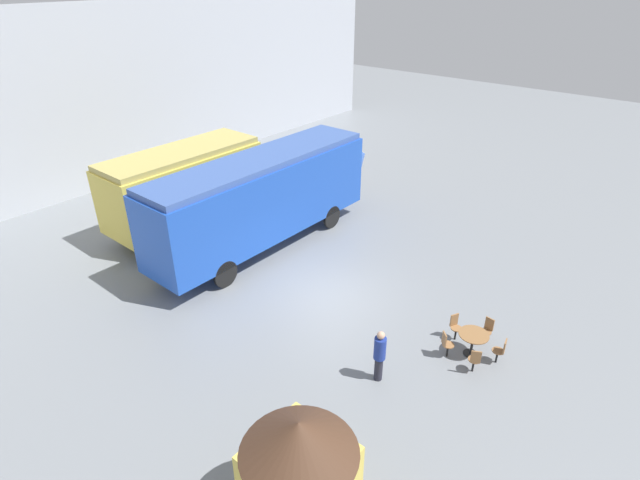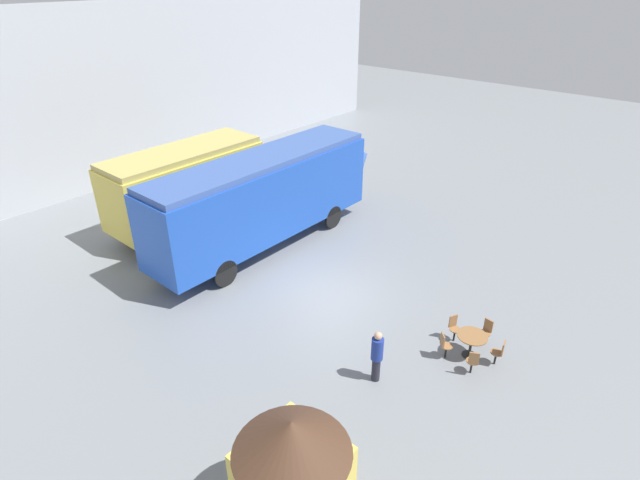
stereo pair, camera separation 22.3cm
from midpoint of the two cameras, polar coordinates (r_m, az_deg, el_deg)
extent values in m
plane|color=gray|center=(18.04, 0.72, -6.23)|extent=(80.00, 80.00, 0.00)
cube|color=#B2B7C1|center=(27.91, -25.39, 13.96)|extent=(44.00, 0.15, 9.00)
cube|color=#E0C64C|center=(22.78, -15.53, 6.06)|extent=(7.03, 2.55, 2.70)
cube|color=tan|center=(22.29, -16.02, 9.55)|extent=(6.89, 2.35, 0.24)
cylinder|color=black|center=(23.63, -9.23, 3.63)|extent=(0.94, 0.12, 0.94)
cylinder|color=black|center=(25.38, -12.90, 5.07)|extent=(0.94, 0.12, 0.94)
cylinder|color=black|center=(21.44, -17.61, -0.14)|extent=(0.94, 0.12, 0.94)
cylinder|color=black|center=(23.36, -20.95, 1.70)|extent=(0.94, 0.12, 0.94)
cube|color=blue|center=(20.32, -6.94, 4.77)|extent=(10.32, 2.41, 2.98)
cone|color=blue|center=(24.61, 3.55, 9.24)|extent=(2.00, 2.29, 2.29)
cube|color=#3A579D|center=(19.73, -7.22, 9.05)|extent=(10.11, 2.22, 0.24)
cylinder|color=black|center=(22.35, 1.07, 2.64)|extent=(1.04, 0.12, 1.04)
cylinder|color=black|center=(23.72, -3.25, 4.20)|extent=(1.04, 0.12, 1.04)
cylinder|color=black|center=(18.54, -11.08, -3.84)|extent=(1.04, 0.12, 1.04)
cylinder|color=black|center=(20.17, -15.28, -1.53)|extent=(1.04, 0.12, 1.04)
cylinder|color=black|center=(16.18, 16.42, -12.34)|extent=(0.44, 0.44, 0.02)
cylinder|color=black|center=(15.95, 16.60, -11.35)|extent=(0.08, 0.08, 0.71)
cylinder|color=olive|center=(15.72, 16.79, -10.31)|extent=(0.90, 0.90, 0.03)
cylinder|color=black|center=(15.79, 13.95, -12.16)|extent=(0.06, 0.06, 0.42)
cylinder|color=olive|center=(15.65, 14.05, -11.53)|extent=(0.36, 0.36, 0.03)
cube|color=olive|center=(15.46, 13.61, -10.96)|extent=(0.23, 0.24, 0.42)
cylinder|color=black|center=(15.48, 16.69, -13.58)|extent=(0.06, 0.06, 0.42)
cylinder|color=olive|center=(15.34, 16.81, -12.95)|extent=(0.36, 0.36, 0.03)
cube|color=olive|center=(15.08, 16.97, -12.69)|extent=(0.17, 0.27, 0.42)
cylinder|color=black|center=(15.99, 19.16, -12.48)|extent=(0.06, 0.06, 0.42)
cylinder|color=olive|center=(15.84, 19.29, -11.87)|extent=(0.36, 0.36, 0.03)
cube|color=olive|center=(15.70, 19.98, -11.38)|extent=(0.29, 0.09, 0.42)
cylinder|color=black|center=(16.58, 17.92, -10.55)|extent=(0.06, 0.06, 0.42)
cylinder|color=olive|center=(16.45, 18.04, -9.94)|extent=(0.36, 0.36, 0.03)
cube|color=olive|center=(16.43, 18.43, -9.08)|extent=(0.08, 0.29, 0.42)
cylinder|color=black|center=(16.47, 14.84, -10.34)|extent=(0.06, 0.06, 0.42)
cylinder|color=olive|center=(16.33, 14.94, -9.72)|extent=(0.36, 0.36, 0.03)
cube|color=olive|center=(16.29, 14.70, -8.81)|extent=(0.28, 0.16, 0.42)
cylinder|color=#262633|center=(14.60, 6.25, -14.37)|extent=(0.24, 0.24, 0.77)
cylinder|color=navy|center=(14.12, 6.41, -12.20)|extent=(0.34, 0.34, 0.69)
sphere|color=tan|center=(13.83, 6.51, -10.78)|extent=(0.22, 0.22, 0.22)
cone|color=#472D1E|center=(10.03, -3.14, -21.64)|extent=(2.34, 2.34, 0.80)
camera|label=1|loc=(0.11, -90.35, -0.19)|focal=28.00mm
camera|label=2|loc=(0.11, 89.65, 0.19)|focal=28.00mm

